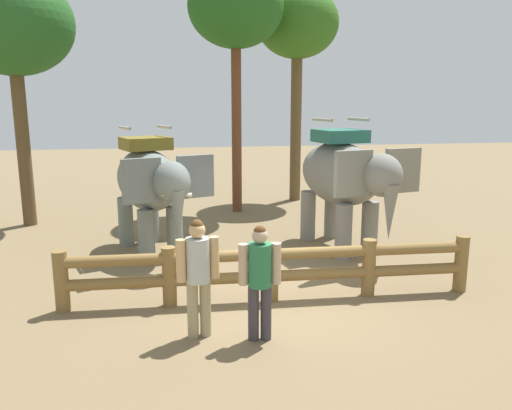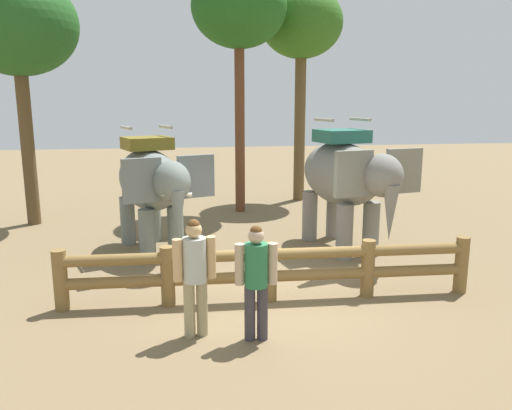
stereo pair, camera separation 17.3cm
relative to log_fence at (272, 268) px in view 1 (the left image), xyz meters
The scene contains 9 objects.
ground_plane 0.61m from the log_fence, 90.00° to the right, with size 60.00×60.00×0.00m, color brown.
log_fence is the anchor object (origin of this frame).
elephant_near_left 3.98m from the log_fence, 123.77° to the left, with size 2.45×3.48×2.92m.
elephant_center 3.76m from the log_fence, 50.72° to the left, with size 2.25×3.67×3.08m.
tourist_woman_in_black 1.83m from the log_fence, 138.96° to the right, with size 0.63×0.40×1.80m.
tourist_man_in_blue 1.56m from the log_fence, 108.15° to the right, with size 0.62×0.36×1.74m.
tree_far_left 9.23m from the log_fence, 86.97° to the left, with size 2.85×2.85×7.40m.
tree_back_center 10.71m from the log_fence, 73.36° to the left, with size 2.75×2.75×7.18m.
tree_far_right 9.94m from the log_fence, 130.56° to the left, with size 3.20×3.20×6.83m.
Camera 1 is at (-1.70, -8.23, 3.48)m, focal length 35.40 mm.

